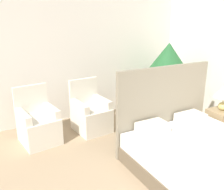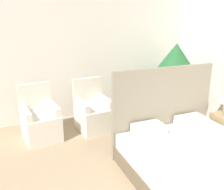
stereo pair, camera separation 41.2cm
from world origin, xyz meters
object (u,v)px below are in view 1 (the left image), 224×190
at_px(armchair_near_window_left, 38,126).
at_px(armchair_near_window_right, 91,115).
at_px(potted_palm, 168,65).
at_px(table_lamp, 224,93).
at_px(bed, 208,159).
at_px(nightstand, 220,124).

bearing_deg(armchair_near_window_left, armchair_near_window_right, -7.40).
height_order(armchair_near_window_left, potted_palm, potted_palm).
height_order(potted_palm, table_lamp, potted_palm).
distance_m(potted_palm, table_lamp, 1.36).
relative_size(armchair_near_window_left, table_lamp, 2.09).
distance_m(armchair_near_window_left, potted_palm, 2.86).
bearing_deg(armchair_near_window_right, potted_palm, -6.84).
bearing_deg(potted_palm, armchair_near_window_right, 178.48).
bearing_deg(armchair_near_window_right, bed, -74.86).
relative_size(nightstand, table_lamp, 1.14).
bearing_deg(bed, table_lamp, 32.69).
bearing_deg(armchair_near_window_right, armchair_near_window_left, 174.69).
relative_size(armchair_near_window_right, nightstand, 1.84).
height_order(armchair_near_window_right, potted_palm, potted_palm).
bearing_deg(nightstand, table_lamp, 0.00).
relative_size(potted_palm, nightstand, 3.03).
xyz_separation_m(armchair_near_window_left, table_lamp, (2.86, -1.37, 0.55)).
relative_size(potted_palm, table_lamp, 3.44).
xyz_separation_m(armchair_near_window_right, nightstand, (1.88, -1.37, -0.03)).
xyz_separation_m(bed, armchair_near_window_left, (-1.75, 2.08, 0.03)).
height_order(bed, armchair_near_window_right, bed).
bearing_deg(table_lamp, armchair_near_window_right, 144.04).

